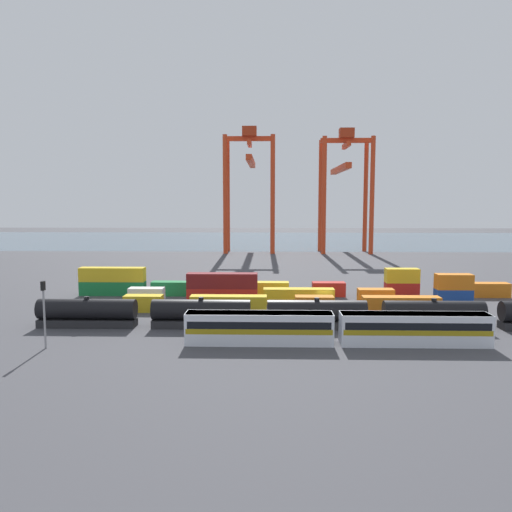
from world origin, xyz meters
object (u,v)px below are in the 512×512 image
at_px(shipping_container_11, 113,288).
at_px(gantry_crane_west, 250,175).
at_px(freight_tank_row, 317,314).
at_px(shipping_container_2, 314,304).
at_px(shipping_container_4, 147,295).
at_px(gantry_crane_central, 344,178).
at_px(shipping_container_1, 229,304).
at_px(signal_mast, 44,305).
at_px(shipping_container_18, 475,290).
at_px(shipping_container_0, 144,303).
at_px(passenger_train, 337,327).

distance_m(shipping_container_11, gantry_crane_west, 91.53).
relative_size(freight_tank_row, shipping_container_2, 12.85).
distance_m(shipping_container_4, gantry_crane_central, 106.30).
bearing_deg(shipping_container_2, gantry_crane_central, 79.34).
relative_size(shipping_container_1, gantry_crane_central, 0.29).
relative_size(signal_mast, shipping_container_18, 0.67).
xyz_separation_m(gantry_crane_west, gantry_crane_central, (32.66, 0.12, -0.89)).
xyz_separation_m(shipping_container_0, shipping_container_4, (-1.20, 6.98, 0.00)).
bearing_deg(shipping_container_18, freight_tank_row, -142.43).
relative_size(shipping_container_1, shipping_container_4, 2.00).
height_order(shipping_container_2, shipping_container_18, same).
bearing_deg(freight_tank_row, gantry_crane_central, 80.02).
height_order(freight_tank_row, shipping_container_1, freight_tank_row).
xyz_separation_m(signal_mast, gantry_crane_west, (19.80, 119.74, 21.25)).
xyz_separation_m(freight_tank_row, shipping_container_2, (0.57, 10.12, -0.71)).
distance_m(shipping_container_1, shipping_container_2, 13.59).
bearing_deg(passenger_train, shipping_container_0, 147.56).
distance_m(passenger_train, shipping_container_0, 33.56).
xyz_separation_m(freight_tank_row, shipping_container_11, (-35.87, 24.07, -0.71)).
distance_m(freight_tank_row, gantry_crane_central, 113.43).
distance_m(passenger_train, shipping_container_18, 43.55).
bearing_deg(gantry_crane_central, shipping_container_1, -108.01).
height_order(shipping_container_11, gantry_crane_west, gantry_crane_west).
bearing_deg(shipping_container_2, shipping_container_11, 159.05).
xyz_separation_m(passenger_train, freight_tank_row, (-1.71, 7.88, -0.14)).
distance_m(shipping_container_0, shipping_container_4, 7.08).
bearing_deg(shipping_container_4, passenger_train, -40.23).
bearing_deg(shipping_container_1, shipping_container_11, 148.59).
height_order(passenger_train, shipping_container_18, passenger_train).
bearing_deg(gantry_crane_central, shipping_container_0, -114.81).
xyz_separation_m(shipping_container_1, gantry_crane_west, (-0.42, 99.04, 25.18)).
height_order(passenger_train, signal_mast, signal_mast).
xyz_separation_m(freight_tank_row, gantry_crane_west, (-13.44, 109.16, 24.48)).
bearing_deg(gantry_crane_central, shipping_container_4, -117.03).
distance_m(shipping_container_2, gantry_crane_central, 103.78).
bearing_deg(shipping_container_1, shipping_container_0, 180.00).
bearing_deg(freight_tank_row, shipping_container_2, 86.78).
height_order(shipping_container_1, shipping_container_11, same).
relative_size(signal_mast, shipping_container_1, 0.67).
distance_m(shipping_container_2, gantry_crane_west, 103.15).
xyz_separation_m(shipping_container_2, gantry_crane_central, (18.66, 99.16, 24.29)).
relative_size(passenger_train, shipping_container_0, 6.14).
relative_size(passenger_train, gantry_crane_west, 0.87).
xyz_separation_m(shipping_container_11, shipping_container_18, (67.15, 0.00, 0.00)).
distance_m(passenger_train, shipping_container_4, 38.67).
bearing_deg(shipping_container_4, shipping_container_1, -25.25).
relative_size(signal_mast, shipping_container_0, 1.34).
bearing_deg(signal_mast, shipping_container_11, 94.34).
height_order(shipping_container_4, shipping_container_11, same).
bearing_deg(shipping_container_18, shipping_container_4, -173.27).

